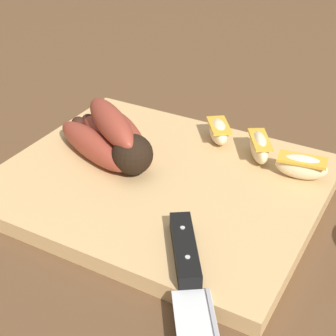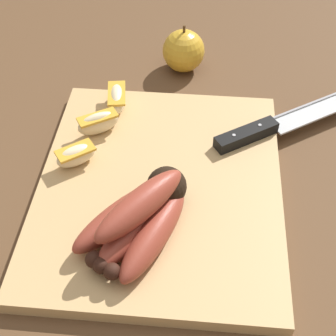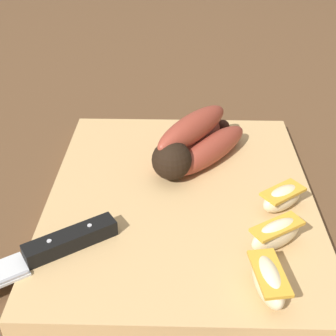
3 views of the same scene
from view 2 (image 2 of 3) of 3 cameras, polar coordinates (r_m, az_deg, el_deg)
name	(u,v)px [view 2 (image 2 of 3)]	position (r m, az deg, el deg)	size (l,w,h in m)	color
ground_plane	(168,198)	(0.67, 0.02, -3.48)	(6.00, 6.00, 0.00)	brown
cutting_board	(160,187)	(0.67, -0.93, -2.25)	(0.39, 0.32, 0.02)	tan
banana_bunch	(141,216)	(0.60, -3.09, -5.56)	(0.17, 0.15, 0.07)	black
chefs_knife	(273,125)	(0.75, 11.97, 4.82)	(0.18, 0.25, 0.02)	silver
apple_wedge_near	(76,155)	(0.69, -10.53, 1.46)	(0.05, 0.06, 0.03)	beige
apple_wedge_middle	(98,123)	(0.73, -8.03, 5.17)	(0.05, 0.06, 0.04)	beige
apple_wedge_far	(117,98)	(0.77, -5.89, 8.00)	(0.07, 0.04, 0.03)	beige
whole_apple	(184,51)	(0.88, 1.83, 13.32)	(0.07, 0.07, 0.08)	gold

